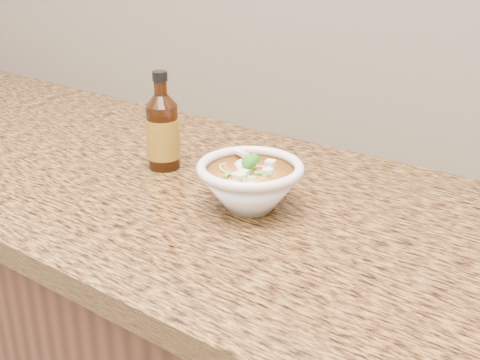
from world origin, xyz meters
The scene contains 3 objects.
counter_slab centered at (0.00, 1.68, 0.88)m, with size 4.00×0.68×0.04m, color olive.
soup_bowl centered at (0.02, 1.64, 0.94)m, with size 0.18×0.17×0.10m.
hot_sauce_bottle centered at (-0.21, 1.69, 0.97)m, with size 0.07×0.07×0.18m.
Camera 1 is at (0.53, 0.92, 1.33)m, focal length 45.00 mm.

